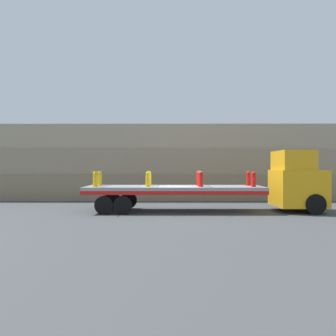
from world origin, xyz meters
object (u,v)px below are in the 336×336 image
at_px(fire_hydrant_yellow_far_1, 149,179).
at_px(fire_hydrant_red_far_3, 248,179).
at_px(flatbed_trailer, 163,191).
at_px(fire_hydrant_yellow_far_0, 100,179).
at_px(fire_hydrant_red_near_2, 201,179).
at_px(fire_hydrant_red_near_3, 254,179).
at_px(fire_hydrant_yellow_near_1, 148,179).
at_px(fire_hydrant_red_far_2, 199,179).
at_px(fire_hydrant_yellow_near_0, 95,179).
at_px(truck_cab, 298,182).

xyz_separation_m(fire_hydrant_yellow_far_1, fire_hydrant_red_far_3, (5.57, 0.00, 0.00)).
bearing_deg(flatbed_trailer, fire_hydrant_red_far_3, 6.71).
xyz_separation_m(fire_hydrant_yellow_far_0, fire_hydrant_yellow_far_1, (2.78, 0.00, 0.00)).
height_order(fire_hydrant_yellow_far_1, fire_hydrant_red_near_2, same).
bearing_deg(fire_hydrant_red_far_3, fire_hydrant_red_near_3, -90.00).
xyz_separation_m(fire_hydrant_yellow_far_0, fire_hydrant_red_near_3, (8.35, -1.12, 0.00)).
xyz_separation_m(fire_hydrant_yellow_near_1, fire_hydrant_red_far_2, (2.78, 1.12, 0.00)).
bearing_deg(fire_hydrant_yellow_near_1, fire_hydrant_red_far_3, 11.41).
bearing_deg(flatbed_trailer, fire_hydrant_yellow_near_0, -171.08).
bearing_deg(fire_hydrant_yellow_far_1, flatbed_trailer, -35.27).
bearing_deg(fire_hydrant_yellow_far_0, fire_hydrant_yellow_near_1, -21.98).
xyz_separation_m(fire_hydrant_yellow_far_1, fire_hydrant_red_near_3, (5.57, -1.12, 0.00)).
bearing_deg(flatbed_trailer, truck_cab, 0.00).
height_order(flatbed_trailer, fire_hydrant_yellow_far_1, fire_hydrant_yellow_far_1).
bearing_deg(truck_cab, fire_hydrant_yellow_far_1, 176.05).
xyz_separation_m(truck_cab, fire_hydrant_red_far_3, (-2.57, 0.56, 0.14)).
bearing_deg(fire_hydrant_yellow_far_1, fire_hydrant_red_far_2, 0.00).
relative_size(flatbed_trailer, fire_hydrant_red_far_3, 11.86).
bearing_deg(fire_hydrant_yellow_far_0, flatbed_trailer, -8.92).
bearing_deg(fire_hydrant_red_near_3, fire_hydrant_yellow_near_1, 180.00).
xyz_separation_m(flatbed_trailer, fire_hydrant_yellow_near_1, (-0.79, -0.56, 0.64)).
xyz_separation_m(fire_hydrant_yellow_near_1, fire_hydrant_yellow_far_1, (0.00, 1.12, 0.00)).
distance_m(fire_hydrant_yellow_far_0, fire_hydrant_red_near_2, 5.68).
bearing_deg(fire_hydrant_red_near_2, flatbed_trailer, 164.23).
xyz_separation_m(fire_hydrant_yellow_near_0, fire_hydrant_yellow_far_0, (0.00, 1.12, 0.00)).
distance_m(truck_cab, fire_hydrant_yellow_far_1, 8.15).
height_order(truck_cab, fire_hydrant_yellow_far_0, truck_cab).
bearing_deg(fire_hydrant_yellow_far_1, fire_hydrant_yellow_near_1, -90.00).
distance_m(truck_cab, fire_hydrant_red_near_3, 2.63).
height_order(truck_cab, fire_hydrant_yellow_near_1, truck_cab).
xyz_separation_m(fire_hydrant_yellow_near_0, fire_hydrant_red_far_3, (8.35, 1.12, 0.00)).
bearing_deg(fire_hydrant_red_far_2, fire_hydrant_yellow_near_0, -168.59).
xyz_separation_m(truck_cab, fire_hydrant_yellow_near_1, (-8.13, -0.56, 0.14)).
height_order(fire_hydrant_yellow_far_1, fire_hydrant_red_far_2, same).
bearing_deg(fire_hydrant_red_near_3, flatbed_trailer, 173.29).
distance_m(truck_cab, flatbed_trailer, 7.36).
bearing_deg(fire_hydrant_red_near_2, fire_hydrant_red_far_3, 21.98).
relative_size(flatbed_trailer, fire_hydrant_red_near_2, 11.86).
xyz_separation_m(truck_cab, flatbed_trailer, (-7.34, 0.00, -0.50)).
bearing_deg(fire_hydrant_yellow_near_1, fire_hydrant_red_far_2, 21.98).
bearing_deg(fire_hydrant_red_far_2, fire_hydrant_yellow_far_0, 180.00).
xyz_separation_m(flatbed_trailer, fire_hydrant_yellow_far_1, (-0.79, 0.56, 0.64)).
relative_size(fire_hydrant_red_far_2, fire_hydrant_red_far_3, 1.00).
bearing_deg(fire_hydrant_yellow_far_0, fire_hydrant_red_near_2, -11.41).
xyz_separation_m(flatbed_trailer, fire_hydrant_red_far_3, (4.77, 0.56, 0.64)).
relative_size(truck_cab, flatbed_trailer, 0.34).
height_order(fire_hydrant_yellow_far_0, fire_hydrant_yellow_near_1, same).
bearing_deg(fire_hydrant_red_near_2, fire_hydrant_yellow_far_0, 168.59).
xyz_separation_m(flatbed_trailer, fire_hydrant_red_near_2, (1.99, -0.56, 0.64)).
relative_size(fire_hydrant_yellow_near_0, fire_hydrant_red_far_2, 1.00).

